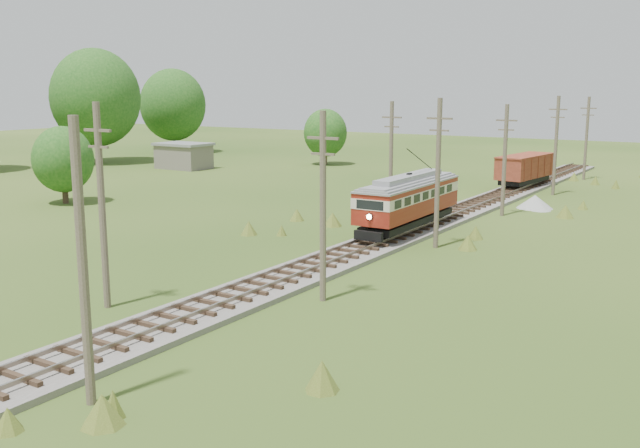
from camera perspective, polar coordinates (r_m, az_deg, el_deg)
The scene contains 17 objects.
railbed_main at distance 47.89m, azimuth 7.15°, elevation -0.54°, with size 3.60×96.00×0.57m.
streetcar at distance 47.33m, azimuth 7.11°, elevation 2.11°, with size 2.86×11.41×5.18m.
gondola at distance 71.21m, azimuth 16.07°, elevation 4.33°, with size 3.52×8.48×2.74m.
gravel_pile at distance 59.92m, azimuth 16.88°, elevation 1.66°, with size 2.98×3.16×1.08m.
utility_pole_r_1 at distance 22.26m, azimuth -18.46°, elevation -3.13°, with size 0.30×0.30×8.80m.
utility_pole_r_2 at distance 31.75m, azimuth 0.24°, elevation 1.52°, with size 1.60×0.30×8.60m.
utility_pole_r_3 at distance 43.20m, azimuth 9.41°, elevation 4.12°, with size 1.60×0.30×9.00m.
utility_pole_r_4 at distance 55.42m, azimuth 14.56°, elevation 5.05°, with size 1.60×0.30×8.40m.
utility_pole_r_5 at distance 67.74m, azimuth 18.35°, elevation 6.05°, with size 1.60×0.30×8.90m.
utility_pole_r_6 at distance 80.42m, azimuth 20.54°, elevation 6.51°, with size 1.60×0.30×8.70m.
utility_pole_l_a at distance 32.12m, azimuth -17.06°, elevation 1.52°, with size 1.60×0.30×9.00m.
utility_pole_l_b at distance 54.58m, azimuth 5.70°, elevation 5.37°, with size 1.60×0.30×8.60m.
tree_left_4 at distance 96.89m, azimuth -17.53°, elevation 9.61°, with size 11.34×11.34×14.61m.
tree_left_5 at distance 109.31m, azimuth -11.69°, elevation 9.32°, with size 9.66×9.66×12.44m.
tree_mid_a at distance 90.49m, azimuth 0.43°, elevation 7.30°, with size 5.46×5.46×7.03m.
tree_mid_c at distance 63.40m, azimuth -19.87°, elevation 4.88°, with size 5.04×5.04×6.49m.
shed at distance 87.74m, azimuth -10.85°, elevation 5.40°, with size 6.40×4.40×3.10m.
Camera 1 is at (20.06, -8.47, 9.55)m, focal length 40.00 mm.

